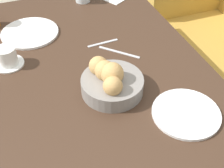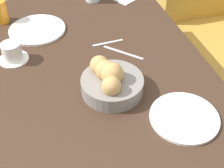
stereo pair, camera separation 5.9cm
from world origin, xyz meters
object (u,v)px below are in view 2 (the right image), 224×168
object	(u,v)px
juice_glass	(0,11)
coffee_cup	(12,53)
fork_silver	(123,53)
bread_basket	(110,81)
plate_near_left	(37,30)
spoon_coffee	(108,43)
plate_far_center	(184,117)

from	to	relation	value
juice_glass	coffee_cup	world-z (taller)	juice_glass
juice_glass	fork_silver	world-z (taller)	juice_glass
bread_basket	fork_silver	distance (m)	0.23
coffee_cup	fork_silver	bearing A→B (deg)	79.74
plate_near_left	fork_silver	distance (m)	0.41
bread_basket	spoon_coffee	size ratio (longest dim) A/B	1.61
spoon_coffee	fork_silver	bearing A→B (deg)	25.70
plate_far_center	spoon_coffee	xyz separation A→B (m)	(-0.47, -0.12, -0.00)
bread_basket	coffee_cup	xyz separation A→B (m)	(-0.27, -0.31, -0.01)
plate_near_left	fork_silver	bearing A→B (deg)	49.99
plate_far_center	juice_glass	world-z (taller)	juice_glass
bread_basket	plate_far_center	bearing A→B (deg)	44.67
plate_near_left	coffee_cup	world-z (taller)	coffee_cup
bread_basket	fork_silver	xyz separation A→B (m)	(-0.19, 0.11, -0.04)
bread_basket	plate_far_center	size ratio (longest dim) A/B	0.97
fork_silver	spoon_coffee	size ratio (longest dim) A/B	1.00
bread_basket	spoon_coffee	distance (m)	0.29
juice_glass	spoon_coffee	xyz separation A→B (m)	(0.30, 0.42, -0.05)
fork_silver	spoon_coffee	xyz separation A→B (m)	(-0.08, -0.04, 0.00)
spoon_coffee	bread_basket	bearing A→B (deg)	-13.89
plate_far_center	spoon_coffee	size ratio (longest dim) A/B	1.66
fork_silver	juice_glass	bearing A→B (deg)	-130.08
plate_far_center	fork_silver	world-z (taller)	plate_far_center
bread_basket	juice_glass	bearing A→B (deg)	-149.02
plate_far_center	coffee_cup	world-z (taller)	coffee_cup
bread_basket	juice_glass	distance (m)	0.68
plate_far_center	spoon_coffee	world-z (taller)	plate_far_center
plate_near_left	spoon_coffee	world-z (taller)	plate_near_left
plate_near_left	fork_silver	world-z (taller)	plate_near_left
bread_basket	coffee_cup	size ratio (longest dim) A/B	1.86
spoon_coffee	coffee_cup	bearing A→B (deg)	-88.98
coffee_cup	fork_silver	size ratio (longest dim) A/B	0.87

